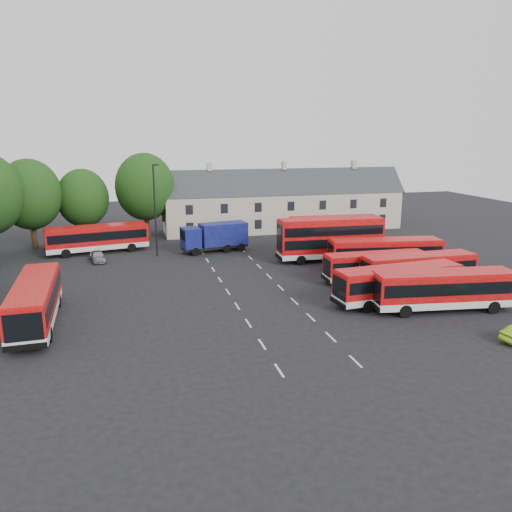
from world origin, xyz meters
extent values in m
plane|color=black|center=(0.00, 0.00, 0.00)|extent=(140.00, 140.00, 0.00)
cube|color=beige|center=(0.00, -14.00, 0.01)|extent=(0.15, 1.80, 0.01)
cube|color=beige|center=(0.00, -10.00, 0.01)|extent=(0.15, 1.80, 0.01)
cube|color=beige|center=(0.00, -6.00, 0.01)|extent=(0.15, 1.80, 0.01)
cube|color=beige|center=(0.00, -2.00, 0.01)|extent=(0.15, 1.80, 0.01)
cube|color=beige|center=(0.00, 2.00, 0.01)|extent=(0.15, 1.80, 0.01)
cube|color=beige|center=(0.00, 6.00, 0.01)|extent=(0.15, 1.80, 0.01)
cube|color=beige|center=(0.00, 10.00, 0.01)|extent=(0.15, 1.80, 0.01)
cube|color=beige|center=(0.00, 14.00, 0.01)|extent=(0.15, 1.80, 0.01)
cube|color=beige|center=(0.00, 18.00, 0.01)|extent=(0.15, 1.80, 0.01)
cube|color=beige|center=(5.00, -14.00, 0.01)|extent=(0.15, 1.80, 0.01)
cube|color=beige|center=(5.00, -10.00, 0.01)|extent=(0.15, 1.80, 0.01)
cube|color=beige|center=(5.00, -6.00, 0.01)|extent=(0.15, 1.80, 0.01)
cube|color=beige|center=(5.00, -2.00, 0.01)|extent=(0.15, 1.80, 0.01)
cube|color=beige|center=(5.00, 2.00, 0.01)|extent=(0.15, 1.80, 0.01)
cube|color=beige|center=(5.00, 6.00, 0.01)|extent=(0.15, 1.80, 0.01)
cube|color=beige|center=(5.00, 10.00, 0.01)|extent=(0.15, 1.80, 0.01)
cube|color=beige|center=(5.00, 14.00, 0.01)|extent=(0.15, 1.80, 0.01)
cube|color=beige|center=(5.00, 18.00, 0.01)|extent=(0.15, 1.80, 0.01)
cylinder|color=black|center=(-20.00, 26.00, 2.01)|extent=(0.70, 0.70, 4.02)
ellipsoid|color=#12370F|center=(-20.00, 26.00, 6.68)|extent=(7.59, 7.59, 8.73)
cylinder|color=black|center=(-14.00, 28.00, 1.75)|extent=(0.70, 0.70, 3.50)
ellipsoid|color=#12370F|center=(-14.00, 28.00, 5.81)|extent=(6.60, 6.60, 7.59)
cylinder|color=black|center=(-6.00, 29.00, 2.10)|extent=(0.70, 0.70, 4.20)
ellipsoid|color=#12370F|center=(-6.00, 29.00, 6.97)|extent=(7.92, 7.92, 9.11)
cube|color=beige|center=(14.00, 30.00, 2.75)|extent=(35.00, 7.00, 5.50)
cube|color=#2D3035|center=(14.00, 30.00, 5.50)|extent=(35.70, 7.13, 7.13)
cube|color=beige|center=(3.00, 30.00, 9.46)|extent=(0.60, 0.90, 1.20)
cube|color=beige|center=(14.00, 30.00, 9.46)|extent=(0.60, 0.90, 1.20)
cube|color=beige|center=(25.00, 30.00, 9.46)|extent=(0.60, 0.90, 1.20)
cube|color=silver|center=(15.85, -7.11, 0.81)|extent=(11.68, 3.98, 0.57)
cube|color=#B60B0C|center=(15.85, -7.11, 2.11)|extent=(11.68, 3.98, 2.03)
cube|color=black|center=(15.85, -7.11, 2.16)|extent=(11.24, 3.99, 0.99)
cube|color=#B60B0C|center=(15.85, -7.11, 3.18)|extent=(11.44, 3.85, 0.12)
cylinder|color=black|center=(12.07, -7.83, 0.52)|extent=(1.07, 0.42, 1.04)
cylinder|color=black|center=(19.63, -6.39, 0.52)|extent=(1.07, 0.42, 1.04)
cube|color=silver|center=(13.26, -4.59, 0.79)|extent=(11.33, 3.47, 0.56)
cube|color=#B60B0C|center=(13.26, -4.59, 2.05)|extent=(11.33, 3.47, 1.98)
cube|color=black|center=(13.26, -4.59, 2.10)|extent=(10.89, 3.49, 0.96)
cube|color=#B60B0C|center=(13.26, -4.59, 3.09)|extent=(11.10, 3.35, 0.12)
cylinder|color=black|center=(9.80, -6.03, 0.51)|extent=(1.03, 0.37, 1.01)
cylinder|color=black|center=(16.72, -3.14, 0.51)|extent=(1.03, 0.37, 1.01)
cube|color=silver|center=(17.54, -0.73, 0.76)|extent=(10.84, 2.53, 0.54)
cube|color=#B60B0C|center=(17.54, -0.73, 1.99)|extent=(10.84, 2.53, 1.92)
cube|color=black|center=(17.54, -0.73, 2.04)|extent=(10.41, 2.58, 0.93)
cube|color=#B60B0C|center=(17.54, -0.73, 3.00)|extent=(10.62, 2.43, 0.12)
cylinder|color=black|center=(14.09, -1.86, 0.49)|extent=(0.99, 0.28, 0.98)
cylinder|color=black|center=(21.00, 0.41, 0.49)|extent=(0.99, 0.28, 0.98)
cube|color=silver|center=(14.44, 1.71, 0.71)|extent=(10.07, 2.53, 0.50)
cube|color=#B60B0C|center=(14.44, 1.71, 1.84)|extent=(10.07, 2.53, 1.78)
cube|color=black|center=(14.44, 1.71, 1.89)|extent=(9.67, 2.58, 0.86)
cube|color=#B60B0C|center=(14.44, 1.71, 2.78)|extent=(9.87, 2.44, 0.11)
cylinder|color=black|center=(11.21, 0.76, 0.46)|extent=(0.92, 0.28, 0.91)
cylinder|color=black|center=(17.67, 2.66, 0.46)|extent=(0.92, 0.28, 0.91)
cube|color=silver|center=(17.43, 5.46, 0.82)|extent=(11.88, 4.27, 0.58)
cube|color=#B60B0C|center=(17.43, 5.46, 2.14)|extent=(11.88, 4.27, 2.06)
cube|color=black|center=(17.43, 5.46, 2.19)|extent=(11.43, 4.27, 1.00)
cube|color=#B60B0C|center=(17.43, 5.46, 3.22)|extent=(11.64, 4.13, 0.13)
cylinder|color=black|center=(13.58, 4.80, 0.53)|extent=(1.09, 0.44, 1.06)
cylinder|color=black|center=(21.28, 6.11, 0.53)|extent=(1.09, 0.44, 1.06)
cube|color=silver|center=(13.41, 10.56, 0.83)|extent=(11.87, 3.10, 0.59)
cube|color=#B60B0C|center=(13.41, 10.56, 2.92)|extent=(11.87, 3.10, 3.59)
cube|color=black|center=(13.41, 10.56, 2.22)|extent=(11.40, 3.14, 1.02)
cube|color=#B60B0C|center=(13.41, 10.56, 4.77)|extent=(11.63, 2.98, 0.13)
cylinder|color=black|center=(9.60, 9.49, 0.54)|extent=(1.08, 0.34, 1.07)
cylinder|color=black|center=(17.22, 11.64, 0.54)|extent=(1.08, 0.34, 1.07)
cube|color=black|center=(13.41, 10.56, 3.61)|extent=(11.40, 3.14, 1.02)
cube|color=silver|center=(15.43, 14.13, 0.76)|extent=(10.88, 3.19, 0.54)
cube|color=#B60B0C|center=(15.43, 14.13, 2.66)|extent=(10.88, 3.19, 3.27)
cube|color=black|center=(15.43, 14.13, 2.02)|extent=(10.45, 3.22, 0.93)
cube|color=#B60B0C|center=(15.43, 14.13, 4.34)|extent=(10.66, 3.08, 0.12)
cylinder|color=black|center=(11.92, 13.27, 0.49)|extent=(0.99, 0.34, 0.98)
cylinder|color=black|center=(18.93, 14.98, 0.49)|extent=(0.99, 0.34, 0.98)
cube|color=black|center=(15.43, 14.13, 3.29)|extent=(10.45, 3.22, 0.93)
cube|color=silver|center=(-15.35, -2.35, 0.83)|extent=(3.15, 11.84, 0.59)
cube|color=#B60B0C|center=(-15.35, -2.35, 2.16)|extent=(3.15, 11.84, 2.08)
cube|color=black|center=(-15.35, -2.35, 2.22)|extent=(3.19, 11.38, 1.01)
cube|color=#B60B0C|center=(-15.35, -2.35, 3.26)|extent=(3.03, 11.60, 0.13)
cylinder|color=black|center=(-13.99, -6.06, 0.53)|extent=(0.34, 1.08, 1.07)
cylinder|color=black|center=(-16.71, 1.35, 0.53)|extent=(0.34, 1.08, 1.07)
cube|color=silver|center=(-12.12, 21.00, 0.82)|extent=(11.99, 4.72, 0.59)
cube|color=#B60B0C|center=(-12.12, 21.00, 2.15)|extent=(11.99, 4.72, 2.07)
cube|color=black|center=(-12.12, 21.00, 2.21)|extent=(11.54, 4.70, 1.01)
cube|color=#B60B0C|center=(-12.12, 21.00, 3.25)|extent=(11.74, 4.58, 0.13)
cylinder|color=black|center=(-15.59, 19.14, 0.53)|extent=(1.10, 0.48, 1.06)
cylinder|color=black|center=(-8.66, 22.86, 0.53)|extent=(1.10, 0.48, 1.06)
cube|color=black|center=(1.55, 18.09, 0.64)|extent=(8.14, 3.45, 0.30)
cube|color=navy|center=(-1.37, 17.57, 1.97)|extent=(2.38, 2.78, 2.37)
cube|color=black|center=(-2.29, 17.41, 2.33)|extent=(0.46, 2.08, 1.18)
cube|color=navy|center=(2.67, 18.29, 2.12)|extent=(5.97, 3.42, 2.67)
cylinder|color=black|center=(-0.98, 16.51, 0.49)|extent=(1.02, 0.44, 0.99)
cylinder|color=black|center=(4.31, 19.71, 0.49)|extent=(1.02, 0.44, 0.99)
imported|color=#A1A4A8|center=(-11.96, 16.50, 0.61)|extent=(2.06, 3.81, 1.23)
cylinder|color=black|center=(-5.36, 17.48, 5.27)|extent=(0.19, 0.19, 10.54)
cube|color=black|center=(-5.06, 17.57, 10.54)|extent=(0.68, 0.44, 0.19)
camera|label=1|loc=(-8.16, -40.33, 13.80)|focal=35.00mm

